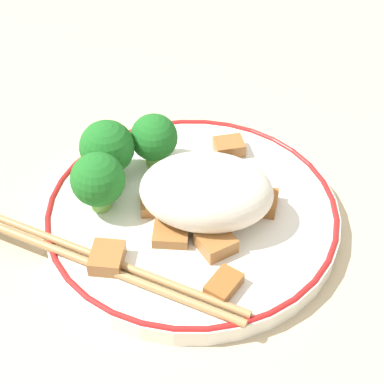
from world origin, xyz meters
name	(u,v)px	position (x,y,z in m)	size (l,w,h in m)	color
ground_plane	(192,222)	(0.00, 0.00, 0.00)	(3.00, 3.00, 0.00)	#C6B28E
plate	(192,214)	(0.00, 0.00, 0.01)	(0.25, 0.25, 0.02)	white
rice_mound	(206,192)	(0.01, -0.01, 0.04)	(0.11, 0.08, 0.06)	white
broccoli_back_left	(154,138)	(-0.04, 0.06, 0.04)	(0.04, 0.04, 0.05)	#72AD4C
broccoli_back_center	(107,148)	(-0.08, 0.03, 0.05)	(0.05, 0.05, 0.06)	#72AD4C
broccoli_back_right	(98,180)	(-0.08, -0.01, 0.05)	(0.05, 0.05, 0.05)	#72AD4C
meat_near_front	(216,243)	(0.02, -0.04, 0.02)	(0.04, 0.04, 0.01)	#9E6633
meat_near_left	(229,147)	(0.03, 0.08, 0.02)	(0.03, 0.03, 0.01)	#9E6633
meat_near_right	(224,285)	(0.03, -0.08, 0.02)	(0.03, 0.03, 0.01)	#995B28
meat_near_back	(107,258)	(-0.06, -0.07, 0.02)	(0.03, 0.03, 0.01)	#9E6633
meat_on_rice_edge	(217,171)	(0.02, 0.05, 0.02)	(0.04, 0.04, 0.01)	brown
meat_mid_left	(171,231)	(-0.01, -0.03, 0.02)	(0.03, 0.03, 0.01)	#9E6633
meat_mid_right	(157,199)	(-0.03, 0.00, 0.02)	(0.03, 0.03, 0.01)	#9E6633
meat_far_scatter	(257,201)	(0.05, 0.01, 0.02)	(0.04, 0.03, 0.01)	#995B28
chopsticks	(102,263)	(-0.06, -0.07, 0.02)	(0.24, 0.10, 0.01)	#AD8451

